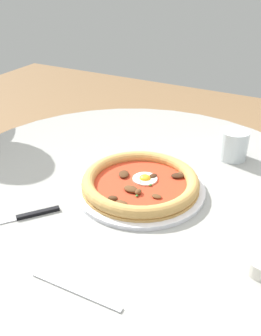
% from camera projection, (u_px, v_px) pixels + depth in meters
% --- Properties ---
extents(dining_table, '(1.01, 1.01, 0.74)m').
position_uv_depth(dining_table, '(132.00, 223.00, 1.01)').
color(dining_table, '#999993').
rests_on(dining_table, ground).
extents(pizza_on_plate, '(0.31, 0.31, 0.04)m').
position_uv_depth(pizza_on_plate, '(140.00, 184.00, 0.90)').
color(pizza_on_plate, white).
rests_on(pizza_on_plate, dining_table).
extents(water_glass, '(0.08, 0.08, 0.08)m').
position_uv_depth(water_glass, '(233.00, 146.00, 1.03)').
color(water_glass, silver).
rests_on(water_glass, dining_table).
extents(steak_knife, '(0.18, 0.15, 0.01)m').
position_uv_depth(steak_knife, '(24.00, 217.00, 0.81)').
color(steak_knife, silver).
rests_on(steak_knife, dining_table).
extents(fork_utensil, '(0.01, 0.18, 0.00)m').
position_uv_depth(fork_utensil, '(76.00, 291.00, 0.64)').
color(fork_utensil, '#BCBCC1').
rests_on(fork_utensil, dining_table).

